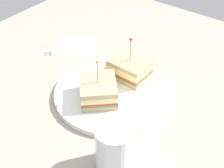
{
  "coord_description": "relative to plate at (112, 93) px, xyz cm",
  "views": [
    {
      "loc": [
        -43.24,
        -32.84,
        48.16
      ],
      "look_at": [
        0.0,
        0.0,
        3.35
      ],
      "focal_mm": 49.65,
      "sensor_mm": 36.0,
      "label": 1
    }
  ],
  "objects": [
    {
      "name": "ground_plane",
      "position": [
        0.0,
        0.0,
        -1.68
      ],
      "size": [
        100.96,
        100.96,
        2.0
      ],
      "primitive_type": "cube",
      "color": "#9E9384"
    },
    {
      "name": "knife",
      "position": [
        9.59,
        24.46,
        -0.5
      ],
      "size": [
        10.81,
        9.42,
        0.35
      ],
      "color": "silver",
      "rests_on": "ground_plane"
    },
    {
      "name": "napkin",
      "position": [
        10.68,
        20.6,
        -0.6
      ],
      "size": [
        14.51,
        14.7,
        0.15
      ],
      "primitive_type": "cube",
      "rotation": [
        0.0,
        0.0,
        8.51
      ],
      "color": "white",
      "rests_on": "ground_plane"
    },
    {
      "name": "sandwich_half_front",
      "position": [
        7.05,
        0.38,
        3.04
      ],
      "size": [
        7.42,
        9.03,
        10.73
      ],
      "color": "tan",
      "rests_on": "plate"
    },
    {
      "name": "fork",
      "position": [
        6.09,
        21.8,
        -0.5
      ],
      "size": [
        10.53,
        9.88,
        0.35
      ],
      "color": "silver",
      "rests_on": "ground_plane"
    },
    {
      "name": "plate",
      "position": [
        0.0,
        0.0,
        0.0
      ],
      "size": [
        26.74,
        26.74,
        1.35
      ],
      "primitive_type": "cylinder",
      "color": "white",
      "rests_on": "ground_plane"
    },
    {
      "name": "drink_glass",
      "position": [
        -15.26,
        -12.04,
        3.71
      ],
      "size": [
        6.77,
        6.77,
        9.59
      ],
      "color": "beige",
      "rests_on": "ground_plane"
    },
    {
      "name": "sandwich_half_back",
      "position": [
        -3.82,
        0.91,
        2.97
      ],
      "size": [
        11.8,
        11.75,
        10.3
      ],
      "color": "tan",
      "rests_on": "plate"
    }
  ]
}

